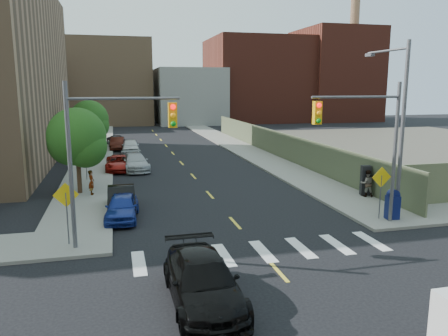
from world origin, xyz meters
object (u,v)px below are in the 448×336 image
parked_car_grey (117,141)px  pedestrian_west (91,182)px  parked_car_maroon (117,143)px  parked_car_red (119,163)px  payphone (365,180)px  black_sedan (203,281)px  parked_car_black (121,199)px  parked_car_silver (135,162)px  parked_car_blue (122,207)px  pedestrian_east (367,183)px  parked_car_white (131,146)px  mailbox (393,204)px

parked_car_grey → pedestrian_west: (-1.74, -23.58, 0.31)m
parked_car_maroon → parked_car_red: bearing=-86.7°
parked_car_maroon → payphone: size_ratio=2.18×
parked_car_red → black_sedan: bearing=-83.5°
parked_car_black → parked_car_silver: (1.30, 11.92, 0.01)m
parked_car_maroon → black_sedan: bearing=-83.1°
parked_car_blue → pedestrian_west: 5.59m
parked_car_blue → parked_car_red: 13.79m
parked_car_grey → pedestrian_west: pedestrian_west is taller
parked_car_blue → black_sedan: black_sedan is taller
payphone → pedestrian_east: (-0.11, -0.36, -0.11)m
black_sedan → parked_car_white: bearing=91.4°
pedestrian_east → payphone: bearing=-90.1°
parked_car_black → parked_car_blue: bearing=-89.6°
pedestrian_west → mailbox: bearing=-121.3°
mailbox → pedestrian_west: bearing=156.4°
parked_car_grey → parked_car_maroon: bearing=-95.5°
parked_car_white → parked_car_grey: bearing=104.8°
mailbox → pedestrian_east: (1.28, 4.39, 0.07)m
parked_car_grey → pedestrian_west: 23.65m
parked_car_black → payphone: bearing=-1.7°
parked_car_maroon → payphone: payphone is taller
parked_car_red → mailbox: size_ratio=2.91×
parked_car_white → pedestrian_west: size_ratio=2.76×
parked_car_blue → parked_car_grey: (0.00, 28.89, -0.05)m
parked_car_grey → pedestrian_west: size_ratio=2.86×
parked_car_silver → payphone: 18.29m
parked_car_grey → black_sedan: (2.30, -38.61, 0.14)m
parked_car_grey → payphone: 31.46m
parked_car_silver → mailbox: bearing=-60.2°
payphone → parked_car_blue: bearing=-162.7°
parked_car_maroon → pedestrian_west: size_ratio=2.62×
parked_car_blue → parked_car_silver: 13.58m
parked_car_red → parked_car_blue: bearing=-89.1°
parked_car_black → pedestrian_east: pedestrian_east is taller
parked_car_black → parked_car_silver: 11.99m
black_sedan → parked_car_black: bearing=101.1°
parked_car_white → black_sedan: bearing=-86.4°
parked_car_black → black_sedan: size_ratio=0.80×
parked_car_maroon → black_sedan: (2.30, -36.01, 0.09)m
parked_car_maroon → pedestrian_west: 21.06m
parked_car_red → pedestrian_east: pedestrian_east is taller
parked_car_maroon → parked_car_grey: size_ratio=0.92×
payphone → pedestrian_east: bearing=-93.0°
parked_car_maroon → mailbox: mailbox is taller
payphone → pedestrian_east: payphone is taller
parked_car_blue → black_sedan: size_ratio=0.75×
parked_car_silver → pedestrian_east: bearing=-49.1°
parked_car_maroon → pedestrian_east: (14.59, -25.58, 0.30)m
parked_car_black → pedestrian_east: (14.59, -0.89, 0.28)m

